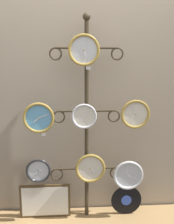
# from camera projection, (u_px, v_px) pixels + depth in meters

# --- Properties ---
(shop_wall) EXTENTS (4.40, 0.04, 2.80)m
(shop_wall) POSITION_uv_depth(u_px,v_px,m) (86.00, 83.00, 2.60)
(shop_wall) COLOR gray
(shop_wall) RESTS_ON ground_plane
(low_shelf) EXTENTS (2.20, 0.36, 0.06)m
(low_shelf) POSITION_uv_depth(u_px,v_px,m) (87.00, 220.00, 2.66)
(low_shelf) COLOR #9E7A4C
(low_shelf) RESTS_ON ground_plane
(display_stand) EXTENTS (0.72, 0.35, 2.04)m
(display_stand) POSITION_uv_depth(u_px,v_px,m) (87.00, 148.00, 2.57)
(display_stand) COLOR #382D1E
(display_stand) RESTS_ON ground_plane
(clock_top_center) EXTENTS (0.28, 0.04, 0.28)m
(clock_top_center) POSITION_uv_depth(u_px,v_px,m) (84.00, 50.00, 2.27)
(clock_top_center) COLOR silver
(clock_middle_left) EXTENTS (0.29, 0.04, 0.29)m
(clock_middle_left) POSITION_uv_depth(u_px,v_px,m) (39.00, 118.00, 2.37)
(clock_middle_left) COLOR #60A8DB
(clock_middle_center) EXTENTS (0.24, 0.04, 0.24)m
(clock_middle_center) POSITION_uv_depth(u_px,v_px,m) (84.00, 116.00, 2.40)
(clock_middle_center) COLOR silver
(clock_middle_right) EXTENTS (0.27, 0.04, 0.27)m
(clock_middle_right) POSITION_uv_depth(u_px,v_px,m) (135.00, 114.00, 2.43)
(clock_middle_right) COLOR silver
(clock_bottom_left) EXTENTS (0.24, 0.04, 0.24)m
(clock_bottom_left) POSITION_uv_depth(u_px,v_px,m) (38.00, 171.00, 2.47)
(clock_bottom_left) COLOR silver
(clock_bottom_center) EXTENTS (0.29, 0.04, 0.29)m
(clock_bottom_center) POSITION_uv_depth(u_px,v_px,m) (90.00, 168.00, 2.51)
(clock_bottom_center) COLOR silver
(clock_bottom_right) EXTENTS (0.30, 0.04, 0.30)m
(clock_bottom_right) POSITION_uv_depth(u_px,v_px,m) (128.00, 175.00, 2.55)
(clock_bottom_right) COLOR silver
(vinyl_record) EXTENTS (0.31, 0.01, 0.31)m
(vinyl_record) POSITION_uv_depth(u_px,v_px,m) (126.00, 200.00, 2.68)
(vinyl_record) COLOR black
(vinyl_record) RESTS_ON low_shelf
(picture_frame) EXTENTS (0.51, 0.02, 0.35)m
(picture_frame) POSITION_uv_depth(u_px,v_px,m) (45.00, 201.00, 2.63)
(picture_frame) COLOR #4C381E
(picture_frame) RESTS_ON low_shelf
(price_tag_upper) EXTENTS (0.04, 0.00, 0.03)m
(price_tag_upper) POSITION_uv_depth(u_px,v_px,m) (88.00, 68.00, 2.30)
(price_tag_upper) COLOR white
(price_tag_mid) EXTENTS (0.04, 0.00, 0.03)m
(price_tag_mid) POSITION_uv_depth(u_px,v_px,m) (44.00, 134.00, 2.40)
(price_tag_mid) COLOR white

